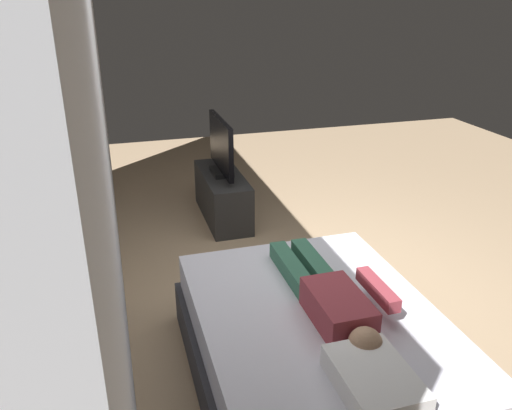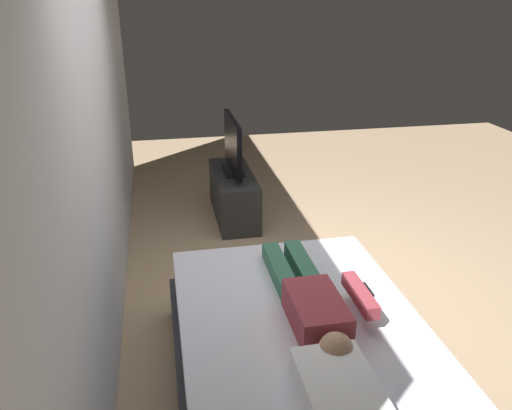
% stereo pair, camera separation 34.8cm
% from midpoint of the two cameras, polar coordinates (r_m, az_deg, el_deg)
% --- Properties ---
extents(ground_plane, '(10.00, 10.00, 0.00)m').
position_cam_midpoint_polar(ground_plane, '(4.15, 3.04, -10.61)').
color(ground_plane, tan).
extents(back_wall, '(6.40, 0.10, 2.80)m').
position_cam_midpoint_polar(back_wall, '(3.76, -19.88, 7.90)').
color(back_wall, silver).
rests_on(back_wall, ground).
extents(bed, '(1.93, 1.46, 0.54)m').
position_cam_midpoint_polar(bed, '(3.22, 3.69, -16.09)').
color(bed, '#333338').
rests_on(bed, ground).
extents(pillow, '(0.48, 0.34, 0.12)m').
position_cam_midpoint_polar(pillow, '(2.56, 9.05, -18.86)').
color(pillow, white).
rests_on(pillow, bed).
extents(person, '(1.26, 0.46, 0.18)m').
position_cam_midpoint_polar(person, '(3.06, 5.09, -10.27)').
color(person, '#993842').
rests_on(person, bed).
extents(remote, '(0.15, 0.04, 0.02)m').
position_cam_midpoint_polar(remote, '(3.36, 10.63, -8.73)').
color(remote, black).
rests_on(remote, bed).
extents(tv_stand, '(1.10, 0.40, 0.50)m').
position_cam_midpoint_polar(tv_stand, '(5.47, -5.59, 0.97)').
color(tv_stand, '#2D2D2D').
rests_on(tv_stand, ground).
extents(tv, '(0.88, 0.20, 0.59)m').
position_cam_midpoint_polar(tv, '(5.29, -5.82, 6.34)').
color(tv, black).
rests_on(tv, tv_stand).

